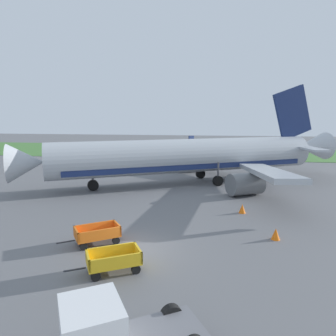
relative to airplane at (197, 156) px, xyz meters
The scene contains 8 objects.
ground_plane 18.59m from the airplane, 96.80° to the right, with size 220.00×220.00×0.00m, color slate.
grass_strip 33.21m from the airplane, 93.76° to the left, with size 220.00×28.00×0.06m, color #477A38.
airplane is the anchor object (origin of this frame).
baggage_cart_nearest 21.27m from the airplane, 96.97° to the right, with size 3.45×2.46×1.07m.
baggage_cart_second_in_row 18.68m from the airplane, 104.45° to the right, with size 3.31×2.67×1.07m.
service_truck_beside_carts 26.43m from the airplane, 91.77° to the right, with size 4.72×3.93×2.10m.
traffic_cone_near_plane 11.73m from the airplane, 68.25° to the right, with size 0.53×0.53×0.70m, color orange.
traffic_cone_mid_apron 16.89m from the airplane, 69.50° to the right, with size 0.54×0.54×0.71m, color orange.
Camera 1 is at (4.39, -15.85, 7.35)m, focal length 32.67 mm.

